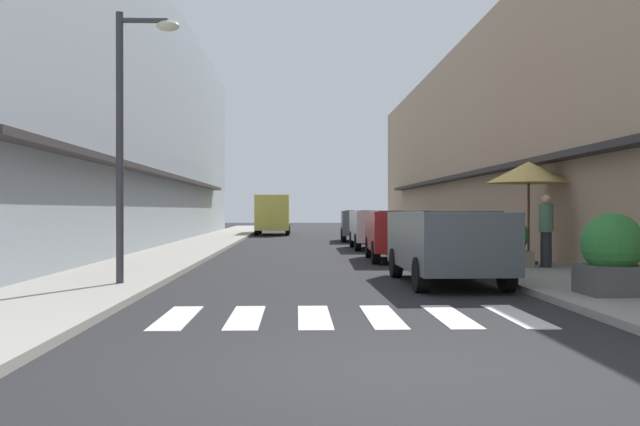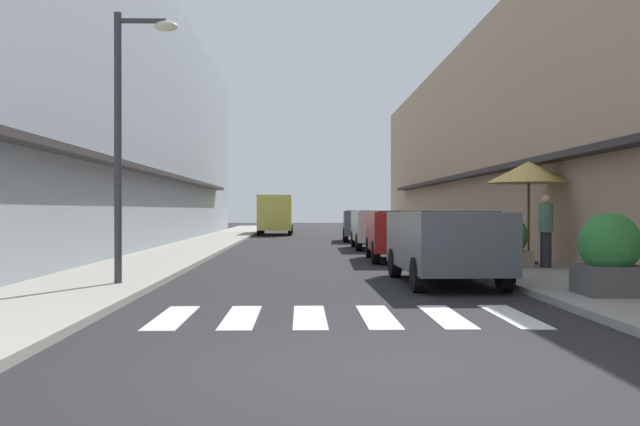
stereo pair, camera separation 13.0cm
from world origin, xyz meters
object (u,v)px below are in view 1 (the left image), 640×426
(delivery_van, at_px, (273,211))
(parked_car_far, at_px, (376,225))
(planter_far, at_px, (470,232))
(parked_car_mid, at_px, (399,229))
(planter_midblock, at_px, (506,242))
(parked_car_near, at_px, (446,238))
(parked_car_distant, at_px, (360,222))
(planter_corner, at_px, (612,255))
(cafe_umbrella, at_px, (529,173))
(street_lamp, at_px, (130,117))
(pedestrian_walking_near, at_px, (546,229))

(delivery_van, bearing_deg, parked_car_far, -74.28)
(parked_car_far, xyz_separation_m, planter_far, (2.96, -2.59, -0.21))
(parked_car_mid, xyz_separation_m, planter_midblock, (2.10, -3.57, -0.21))
(parked_car_mid, bearing_deg, parked_car_near, -90.00)
(parked_car_distant, relative_size, planter_corner, 3.12)
(planter_far, bearing_deg, cafe_umbrella, -90.53)
(parked_car_near, relative_size, street_lamp, 0.86)
(planter_corner, distance_m, planter_far, 12.90)
(parked_car_near, xyz_separation_m, delivery_van, (-4.44, 28.44, 0.48))
(delivery_van, bearing_deg, parked_car_near, -81.13)
(delivery_van, xyz_separation_m, street_lamp, (-1.70, -29.18, 1.84))
(parked_car_mid, height_order, planter_midblock, parked_car_mid)
(parked_car_far, relative_size, delivery_van, 0.75)
(parked_car_far, xyz_separation_m, street_lamp, (-6.14, -13.40, 2.33))
(parked_car_near, bearing_deg, pedestrian_walking_near, 41.45)
(planter_corner, height_order, planter_far, planter_corner)
(parked_car_near, bearing_deg, parked_car_mid, 90.00)
(pedestrian_walking_near, bearing_deg, parked_car_near, 177.86)
(parked_car_distant, bearing_deg, cafe_umbrella, -79.49)
(cafe_umbrella, relative_size, planter_far, 2.09)
(delivery_van, height_order, cafe_umbrella, cafe_umbrella)
(parked_car_distant, height_order, pedestrian_walking_near, pedestrian_walking_near)
(parked_car_near, relative_size, cafe_umbrella, 1.67)
(street_lamp, height_order, planter_far, street_lamp)
(parked_car_far, distance_m, cafe_umbrella, 9.55)
(parked_car_near, xyz_separation_m, cafe_umbrella, (2.90, 3.70, 1.52))
(street_lamp, xyz_separation_m, pedestrian_walking_near, (9.11, 3.35, -2.21))
(parked_car_near, relative_size, delivery_van, 0.81)
(cafe_umbrella, xyz_separation_m, planter_midblock, (-0.79, -0.75, -1.73))
(parked_car_mid, height_order, pedestrian_walking_near, pedestrian_walking_near)
(cafe_umbrella, bearing_deg, planter_far, 89.47)
(planter_midblock, height_order, planter_far, planter_midblock)
(parked_car_mid, bearing_deg, parked_car_distant, 90.00)
(cafe_umbrella, distance_m, planter_midblock, 2.05)
(planter_far, distance_m, pedestrian_walking_near, 7.46)
(parked_car_near, bearing_deg, parked_car_distant, 90.00)
(parked_car_near, height_order, parked_car_far, same)
(street_lamp, distance_m, cafe_umbrella, 10.10)
(delivery_van, xyz_separation_m, cafe_umbrella, (7.34, -24.75, 1.03))
(parked_car_far, relative_size, planter_corner, 3.07)
(parked_car_near, relative_size, planter_midblock, 3.47)
(street_lamp, height_order, pedestrian_walking_near, street_lamp)
(street_lamp, height_order, cafe_umbrella, street_lamp)
(street_lamp, height_order, planter_midblock, street_lamp)
(parked_car_distant, bearing_deg, parked_car_mid, -90.00)
(parked_car_mid, height_order, planter_far, parked_car_mid)
(delivery_van, relative_size, street_lamp, 1.06)
(parked_car_near, xyz_separation_m, planter_corner, (2.12, -2.80, -0.16))
(planter_midblock, bearing_deg, planter_corner, -89.89)
(parked_car_mid, distance_m, planter_corner, 9.55)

